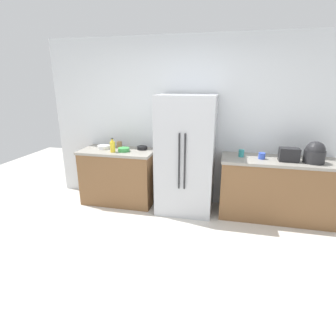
{
  "coord_description": "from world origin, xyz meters",
  "views": [
    {
      "loc": [
        0.66,
        -2.29,
        1.93
      ],
      "look_at": [
        0.02,
        0.48,
        1.02
      ],
      "focal_mm": 28.46,
      "sensor_mm": 36.0,
      "label": 1
    }
  ],
  "objects_px": {
    "refrigerator": "(186,155)",
    "bowl_c": "(124,150)",
    "toaster": "(289,155)",
    "cup_b": "(241,153)",
    "bowl_b": "(104,147)",
    "bottle_a": "(113,146)",
    "cup_a": "(262,156)",
    "cup_c": "(119,145)",
    "bowl_a": "(142,148)",
    "rice_cooker": "(315,153)"
  },
  "relations": [
    {
      "from": "cup_a",
      "to": "bowl_c",
      "type": "bearing_deg",
      "value": -178.94
    },
    {
      "from": "toaster",
      "to": "cup_b",
      "type": "height_order",
      "value": "toaster"
    },
    {
      "from": "refrigerator",
      "to": "rice_cooker",
      "type": "height_order",
      "value": "refrigerator"
    },
    {
      "from": "bowl_c",
      "to": "bowl_a",
      "type": "bearing_deg",
      "value": 37.37
    },
    {
      "from": "cup_c",
      "to": "bowl_a",
      "type": "relative_size",
      "value": 0.66
    },
    {
      "from": "rice_cooker",
      "to": "bowl_a",
      "type": "bearing_deg",
      "value": 175.65
    },
    {
      "from": "toaster",
      "to": "bottle_a",
      "type": "distance_m",
      "value": 2.58
    },
    {
      "from": "cup_c",
      "to": "bottle_a",
      "type": "bearing_deg",
      "value": -88.33
    },
    {
      "from": "cup_a",
      "to": "bowl_c",
      "type": "relative_size",
      "value": 0.52
    },
    {
      "from": "cup_b",
      "to": "bowl_b",
      "type": "distance_m",
      "value": 2.19
    },
    {
      "from": "toaster",
      "to": "cup_a",
      "type": "height_order",
      "value": "toaster"
    },
    {
      "from": "bottle_a",
      "to": "refrigerator",
      "type": "bearing_deg",
      "value": 4.73
    },
    {
      "from": "rice_cooker",
      "to": "cup_b",
      "type": "distance_m",
      "value": 0.95
    },
    {
      "from": "bottle_a",
      "to": "cup_c",
      "type": "distance_m",
      "value": 0.28
    },
    {
      "from": "cup_b",
      "to": "bowl_c",
      "type": "distance_m",
      "value": 1.8
    },
    {
      "from": "cup_b",
      "to": "bowl_b",
      "type": "relative_size",
      "value": 0.53
    },
    {
      "from": "bowl_a",
      "to": "bowl_c",
      "type": "relative_size",
      "value": 0.9
    },
    {
      "from": "bowl_b",
      "to": "bowl_c",
      "type": "bearing_deg",
      "value": -14.1
    },
    {
      "from": "bottle_a",
      "to": "cup_b",
      "type": "relative_size",
      "value": 2.11
    },
    {
      "from": "cup_b",
      "to": "refrigerator",
      "type": "bearing_deg",
      "value": -174.66
    },
    {
      "from": "toaster",
      "to": "bowl_c",
      "type": "height_order",
      "value": "toaster"
    },
    {
      "from": "refrigerator",
      "to": "toaster",
      "type": "xyz_separation_m",
      "value": [
        1.43,
        -0.02,
        0.1
      ]
    },
    {
      "from": "cup_c",
      "to": "bowl_a",
      "type": "bearing_deg",
      "value": -1.9
    },
    {
      "from": "bowl_b",
      "to": "cup_b",
      "type": "bearing_deg",
      "value": -0.22
    },
    {
      "from": "bottle_a",
      "to": "rice_cooker",
      "type": "bearing_deg",
      "value": 1.5
    },
    {
      "from": "toaster",
      "to": "cup_b",
      "type": "distance_m",
      "value": 0.64
    },
    {
      "from": "bowl_c",
      "to": "refrigerator",
      "type": "bearing_deg",
      "value": 0.83
    },
    {
      "from": "cup_a",
      "to": "bowl_b",
      "type": "height_order",
      "value": "cup_a"
    },
    {
      "from": "cup_b",
      "to": "bowl_c",
      "type": "xyz_separation_m",
      "value": [
        -1.8,
        -0.09,
        -0.02
      ]
    },
    {
      "from": "refrigerator",
      "to": "bowl_c",
      "type": "height_order",
      "value": "refrigerator"
    },
    {
      "from": "cup_c",
      "to": "bowl_b",
      "type": "height_order",
      "value": "cup_c"
    },
    {
      "from": "cup_a",
      "to": "bowl_b",
      "type": "xyz_separation_m",
      "value": [
        -2.47,
        0.06,
        -0.02
      ]
    },
    {
      "from": "rice_cooker",
      "to": "bowl_a",
      "type": "xyz_separation_m",
      "value": [
        -2.5,
        0.19,
        -0.11
      ]
    },
    {
      "from": "refrigerator",
      "to": "bottle_a",
      "type": "bearing_deg",
      "value": -175.27
    },
    {
      "from": "bottle_a",
      "to": "bowl_a",
      "type": "bearing_deg",
      "value": 34.07
    },
    {
      "from": "bottle_a",
      "to": "bowl_b",
      "type": "xyz_separation_m",
      "value": [
        -0.24,
        0.18,
        -0.06
      ]
    },
    {
      "from": "bowl_a",
      "to": "bowl_c",
      "type": "height_order",
      "value": "bowl_c"
    },
    {
      "from": "refrigerator",
      "to": "cup_c",
      "type": "height_order",
      "value": "refrigerator"
    },
    {
      "from": "rice_cooker",
      "to": "bowl_c",
      "type": "height_order",
      "value": "rice_cooker"
    },
    {
      "from": "cup_c",
      "to": "bowl_a",
      "type": "height_order",
      "value": "cup_c"
    },
    {
      "from": "refrigerator",
      "to": "rice_cooker",
      "type": "xyz_separation_m",
      "value": [
        1.75,
        -0.02,
        0.14
      ]
    },
    {
      "from": "cup_a",
      "to": "cup_c",
      "type": "height_order",
      "value": "cup_c"
    },
    {
      "from": "bowl_b",
      "to": "bowl_c",
      "type": "xyz_separation_m",
      "value": [
        0.39,
        -0.1,
        0.0
      ]
    },
    {
      "from": "toaster",
      "to": "rice_cooker",
      "type": "xyz_separation_m",
      "value": [
        0.32,
        -0.0,
        0.04
      ]
    },
    {
      "from": "bottle_a",
      "to": "bowl_c",
      "type": "distance_m",
      "value": 0.18
    },
    {
      "from": "toaster",
      "to": "bowl_b",
      "type": "distance_m",
      "value": 2.82
    },
    {
      "from": "bottle_a",
      "to": "cup_c",
      "type": "height_order",
      "value": "bottle_a"
    },
    {
      "from": "cup_a",
      "to": "cup_c",
      "type": "relative_size",
      "value": 0.87
    },
    {
      "from": "bottle_a",
      "to": "cup_b",
      "type": "xyz_separation_m",
      "value": [
        1.95,
        0.17,
        -0.04
      ]
    },
    {
      "from": "bottle_a",
      "to": "cup_b",
      "type": "distance_m",
      "value": 1.95
    }
  ]
}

